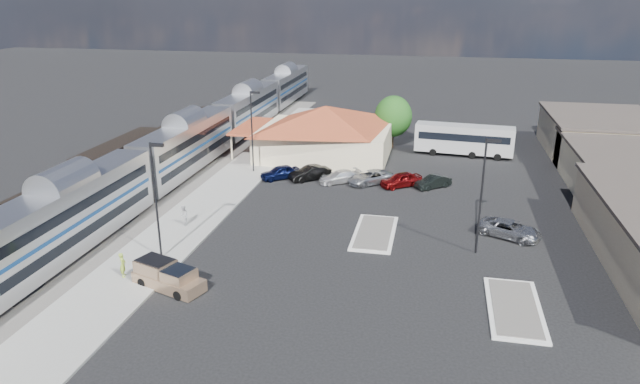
% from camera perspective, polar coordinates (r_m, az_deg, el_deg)
% --- Properties ---
extents(ground, '(280.00, 280.00, 0.00)m').
position_cam_1_polar(ground, '(46.09, 0.22, -4.78)').
color(ground, black).
rests_on(ground, ground).
extents(railbed, '(16.00, 100.00, 0.12)m').
position_cam_1_polar(railbed, '(60.32, -18.11, 0.25)').
color(railbed, '#4C4944').
rests_on(railbed, ground).
extents(platform, '(5.50, 92.00, 0.18)m').
position_cam_1_polar(platform, '(54.74, -10.90, -1.02)').
color(platform, gray).
rests_on(platform, ground).
extents(passenger_train, '(3.00, 104.00, 5.55)m').
position_cam_1_polar(passenger_train, '(63.74, -13.16, 4.36)').
color(passenger_train, silver).
rests_on(passenger_train, ground).
extents(freight_cars, '(2.80, 46.00, 4.00)m').
position_cam_1_polar(freight_cars, '(63.94, -19.22, 2.94)').
color(freight_cars, black).
rests_on(freight_cars, ground).
extents(station_depot, '(18.35, 12.24, 6.20)m').
position_cam_1_polar(station_depot, '(68.30, 0.51, 6.10)').
color(station_depot, beige).
rests_on(station_depot, ground).
extents(traffic_island_south, '(3.30, 7.50, 0.21)m').
position_cam_1_polar(traffic_island_south, '(47.31, 5.47, -4.07)').
color(traffic_island_south, silver).
rests_on(traffic_island_south, ground).
extents(traffic_island_north, '(3.30, 7.50, 0.21)m').
position_cam_1_polar(traffic_island_north, '(38.55, 18.88, -10.92)').
color(traffic_island_north, silver).
rests_on(traffic_island_north, ground).
extents(lamp_plat_s, '(1.08, 0.25, 9.00)m').
position_cam_1_polar(lamp_plat_s, '(42.36, -16.07, -0.03)').
color(lamp_plat_s, black).
rests_on(lamp_plat_s, ground).
extents(lamp_plat_n, '(1.08, 0.25, 9.00)m').
position_cam_1_polar(lamp_plat_n, '(61.86, -6.76, 6.65)').
color(lamp_plat_n, black).
rests_on(lamp_plat_n, ground).
extents(lamp_lot, '(1.08, 0.25, 9.00)m').
position_cam_1_polar(lamp_lot, '(43.52, 16.03, 0.49)').
color(lamp_lot, black).
rests_on(lamp_lot, ground).
extents(tree_depot, '(4.71, 4.71, 6.63)m').
position_cam_1_polar(tree_depot, '(72.92, 7.34, 7.52)').
color(tree_depot, '#382314').
rests_on(tree_depot, ground).
extents(pickup_truck, '(5.47, 3.45, 1.78)m').
position_cam_1_polar(pickup_truck, '(39.90, -14.92, -8.21)').
color(pickup_truck, tan).
rests_on(pickup_truck, ground).
extents(suv, '(5.55, 4.33, 1.40)m').
position_cam_1_polar(suv, '(48.76, 18.45, -3.54)').
color(suv, '#9B9DA3').
rests_on(suv, ground).
extents(coach_bus, '(11.77, 3.61, 3.72)m').
position_cam_1_polar(coach_bus, '(71.15, 14.21, 5.23)').
color(coach_bus, silver).
rests_on(coach_bus, ground).
extents(person_a, '(0.62, 0.76, 1.79)m').
position_cam_1_polar(person_a, '(41.94, -19.12, -6.89)').
color(person_a, '#9CBB3A').
rests_on(person_a, platform).
extents(person_b, '(0.89, 1.02, 1.78)m').
position_cam_1_polar(person_b, '(49.37, -13.51, -2.30)').
color(person_b, silver).
rests_on(person_b, platform).
extents(parked_car_a, '(4.38, 3.94, 1.44)m').
position_cam_1_polar(parked_car_a, '(60.74, -4.01, 1.98)').
color(parked_car_a, '#0C133D').
rests_on(parked_car_a, ground).
extents(parked_car_b, '(4.50, 4.05, 1.49)m').
position_cam_1_polar(parked_car_b, '(60.25, -1.00, 1.90)').
color(parked_car_b, black).
rests_on(parked_car_b, ground).
extents(parked_car_c, '(4.70, 3.94, 1.29)m').
position_cam_1_polar(parked_car_c, '(59.40, 1.95, 1.53)').
color(parked_car_c, silver).
rests_on(parked_car_c, ground).
extents(parked_car_d, '(5.34, 4.94, 1.39)m').
position_cam_1_polar(parked_car_d, '(59.24, 5.05, 1.47)').
color(parked_car_d, '#919499').
rests_on(parked_car_d, ground).
extents(parked_car_e, '(4.61, 3.96, 1.50)m').
position_cam_1_polar(parked_car_e, '(58.68, 8.12, 1.22)').
color(parked_car_e, maroon).
rests_on(parked_car_e, ground).
extents(parked_car_f, '(3.82, 3.55, 1.28)m').
position_cam_1_polar(parked_car_f, '(58.91, 11.23, 1.00)').
color(parked_car_f, black).
rests_on(parked_car_f, ground).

